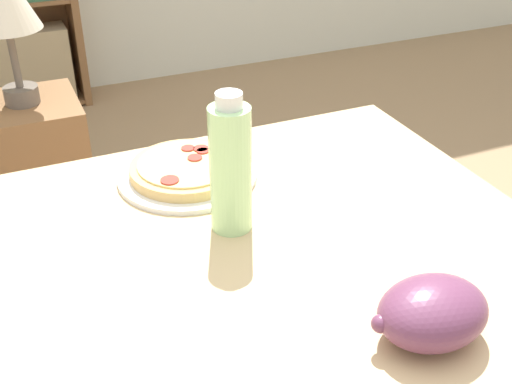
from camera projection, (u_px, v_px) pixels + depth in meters
The scene contains 5 objects.
dining_table at pixel (232, 307), 1.07m from camera, with size 1.06×0.83×0.74m.
pizza_on_plate at pixel (187, 171), 1.22m from camera, with size 0.26×0.26×0.04m.
grape_bunch at pixel (431, 312), 0.84m from camera, with size 0.16×0.12×0.09m.
drink_bottle at pixel (231, 168), 1.03m from camera, with size 0.07×0.07×0.24m.
side_table at pixel (37, 173), 2.22m from camera, with size 0.34×0.34×0.52m.
Camera 1 is at (-0.35, -0.84, 1.35)m, focal length 45.00 mm.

